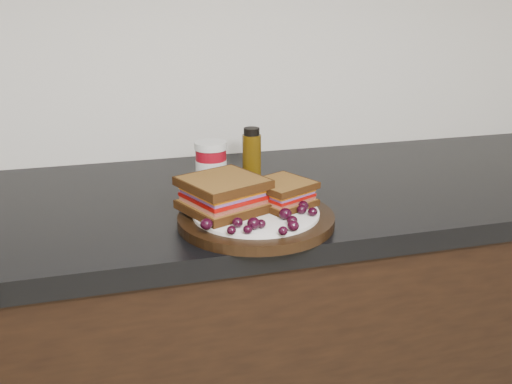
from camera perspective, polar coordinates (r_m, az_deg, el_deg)
countertop at (r=1.18m, az=-6.84°, el=-1.30°), size 3.98×0.60×0.04m
plate at (r=1.02m, az=-0.00°, el=-2.71°), size 0.28×0.28×0.02m
sandwich_left at (r=1.01m, az=-3.30°, el=-0.23°), size 0.17×0.17×0.06m
sandwich_right at (r=1.04m, az=2.64°, el=-0.11°), size 0.13×0.13×0.04m
grape_0 at (r=0.94m, az=-4.98°, el=-3.21°), size 0.02×0.02×0.02m
grape_1 at (r=0.94m, az=-1.86°, el=-3.06°), size 0.02×0.02×0.02m
grape_2 at (r=0.92m, az=-2.47°, el=-3.84°), size 0.02×0.02×0.01m
grape_3 at (r=0.92m, az=-0.83°, el=-3.78°), size 0.02×0.02×0.01m
grape_4 at (r=0.93m, az=-0.24°, el=-3.15°), size 0.02×0.02×0.02m
grape_5 at (r=0.94m, az=0.51°, el=-3.20°), size 0.02×0.02×0.01m
grape_6 at (r=0.91m, az=2.71°, el=-3.90°), size 0.02×0.02×0.01m
grape_7 at (r=0.93m, az=3.74°, el=-3.39°), size 0.02×0.02×0.02m
grape_8 at (r=0.95m, az=3.64°, el=-2.88°), size 0.02×0.02×0.02m
grape_9 at (r=0.98m, az=2.96°, el=-2.19°), size 0.02×0.02×0.02m
grape_10 at (r=0.99m, az=5.70°, el=-1.98°), size 0.02×0.02×0.02m
grape_11 at (r=1.00m, az=4.60°, el=-1.74°), size 0.02×0.02×0.02m
grape_12 at (r=1.02m, az=4.74°, el=-1.39°), size 0.02×0.02×0.02m
grape_13 at (r=1.05m, az=4.39°, el=-0.83°), size 0.02×0.02×0.02m
grape_14 at (r=1.06m, az=3.20°, el=-0.67°), size 0.01×0.01×0.01m
grape_15 at (r=1.05m, az=1.75°, el=-0.69°), size 0.02×0.02×0.02m
grape_16 at (r=1.04m, az=-3.81°, el=-0.99°), size 0.02×0.02×0.02m
grape_17 at (r=1.03m, az=-3.59°, el=-1.06°), size 0.02×0.02×0.02m
grape_18 at (r=1.01m, az=-5.23°, el=-1.57°), size 0.02×0.02×0.02m
grape_19 at (r=0.99m, az=-4.79°, el=-1.93°), size 0.02×0.02×0.02m
grape_20 at (r=0.99m, az=-2.97°, el=-2.10°), size 0.02×0.02×0.02m
grape_21 at (r=1.03m, az=-2.89°, el=-1.14°), size 0.02×0.02×0.01m
grape_22 at (r=1.01m, az=-2.97°, el=-1.54°), size 0.02×0.02×0.02m
grape_23 at (r=1.01m, az=-5.57°, el=-1.66°), size 0.02×0.02×0.02m
condiment_jar at (r=1.20m, az=-4.51°, el=2.70°), size 0.09×0.09×0.10m
oil_bottle at (r=1.26m, az=-0.44°, el=3.85°), size 0.05×0.05×0.12m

